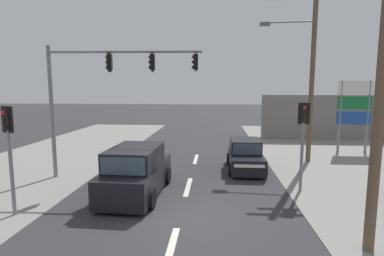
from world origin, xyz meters
TOP-DOWN VIEW (x-y plane):
  - ground_plane at (0.00, 0.00)m, footprint 140.00×140.00m
  - lane_dash_near at (0.00, -2.00)m, footprint 0.20×2.40m
  - lane_dash_mid at (0.00, 3.00)m, footprint 0.20×2.40m
  - lane_dash_far at (0.00, 8.00)m, footprint 0.20×2.40m
  - kerb_left_verge at (-8.50, 4.00)m, footprint 8.00×40.00m
  - utility_pole_foreground_right at (4.87, -1.67)m, footprint 3.78×0.54m
  - utility_pole_midground_right at (6.23, 7.88)m, footprint 3.78×0.49m
  - traffic_signal_mast at (-3.91, 4.00)m, footprint 6.89×0.61m
  - pedestal_signal_right_kerb at (4.55, 2.80)m, footprint 0.44×0.30m
  - pedestal_signal_left_kerb at (-5.38, -0.30)m, footprint 0.43×0.31m
  - shopping_plaza_sign at (9.91, 10.60)m, footprint 2.10×0.16m
  - shopfront_wall_far at (11.00, 16.00)m, footprint 12.00×1.00m
  - hatchback_receding_far at (2.65, 5.91)m, footprint 1.79×3.64m
  - suv_oncoming_near at (-1.92, 1.97)m, footprint 2.19×4.60m

SIDE VIEW (x-z plane):
  - ground_plane at x=0.00m, z-range 0.00..0.00m
  - lane_dash_near at x=0.00m, z-range 0.00..0.01m
  - lane_dash_mid at x=0.00m, z-range 0.00..0.01m
  - lane_dash_far at x=0.00m, z-range 0.00..0.01m
  - kerb_left_verge at x=-8.50m, z-range 0.00..0.02m
  - hatchback_receding_far at x=2.65m, z-range -0.06..1.47m
  - suv_oncoming_near at x=-1.92m, z-range -0.06..1.83m
  - shopfront_wall_far at x=11.00m, z-range 0.00..3.60m
  - pedestal_signal_right_kerb at x=4.55m, z-range 0.64..4.20m
  - pedestal_signal_left_kerb at x=-5.38m, z-range 0.64..4.20m
  - shopping_plaza_sign at x=9.91m, z-range 0.68..5.28m
  - traffic_signal_mast at x=-3.91m, z-range 1.35..7.35m
  - utility_pole_foreground_right at x=4.87m, z-range 0.35..9.09m
  - utility_pole_midground_right at x=6.23m, z-range 0.37..11.02m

